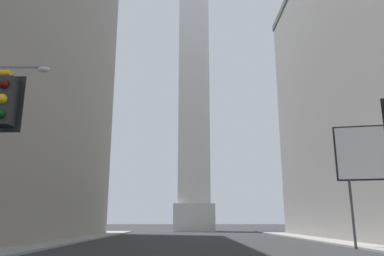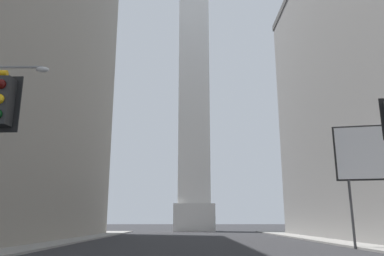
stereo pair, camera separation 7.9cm
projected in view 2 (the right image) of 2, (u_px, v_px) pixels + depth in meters
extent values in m
cube|color=gray|center=(5.00, 249.00, 24.14)|extent=(5.00, 80.01, 0.15)
cube|color=silver|center=(194.00, 218.00, 66.22)|extent=(7.12, 7.12, 4.71)
cube|color=white|center=(194.00, 61.00, 73.45)|extent=(5.70, 5.70, 55.37)
cube|color=black|center=(4.00, 102.00, 8.28)|extent=(0.35, 0.35, 1.10)
cube|color=black|center=(8.00, 104.00, 8.45)|extent=(0.58, 0.06, 1.32)
sphere|color=#410907|center=(1.00, 84.00, 8.18)|extent=(0.22, 0.22, 0.22)
cylinder|color=gray|center=(20.00, 67.00, 18.21)|extent=(2.19, 0.12, 0.12)
ellipsoid|color=silver|center=(42.00, 69.00, 18.19)|extent=(0.64, 0.36, 0.26)
cylinder|color=#3F3F42|center=(352.00, 213.00, 25.75)|extent=(0.18, 0.18, 4.69)
cube|color=silver|center=(370.00, 152.00, 26.45)|extent=(4.54, 1.20, 3.71)
cube|color=black|center=(370.00, 152.00, 26.45)|extent=(4.75, 1.14, 3.95)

